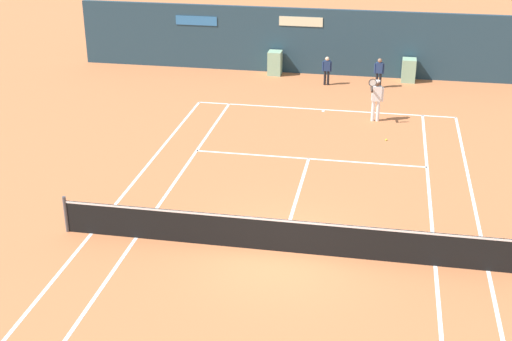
# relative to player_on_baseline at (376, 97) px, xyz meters

# --- Properties ---
(ground_plane) EXTENTS (80.00, 80.00, 0.01)m
(ground_plane) POSITION_rel_player_on_baseline_xyz_m (-2.12, -10.12, -1.00)
(ground_plane) COLOR #C67042
(tennis_net) EXTENTS (12.10, 0.10, 1.07)m
(tennis_net) POSITION_rel_player_on_baseline_xyz_m (-2.12, -10.69, -0.49)
(tennis_net) COLOR #4C4C51
(tennis_net) RESTS_ON ground_plane
(sponsor_back_wall) EXTENTS (25.00, 1.02, 3.10)m
(sponsor_back_wall) POSITION_rel_player_on_baseline_xyz_m (-2.11, 6.28, 0.50)
(sponsor_back_wall) COLOR #233D4C
(sponsor_back_wall) RESTS_ON ground_plane
(player_on_baseline) EXTENTS (0.60, 0.74, 1.88)m
(player_on_baseline) POSITION_rel_player_on_baseline_xyz_m (0.00, 0.00, 0.00)
(player_on_baseline) COLOR white
(player_on_baseline) RESTS_ON ground_plane
(ball_kid_left_post) EXTENTS (0.44, 0.18, 1.31)m
(ball_kid_left_post) POSITION_rel_player_on_baseline_xyz_m (-2.34, 4.51, -0.25)
(ball_kid_left_post) COLOR black
(ball_kid_left_post) RESTS_ON ground_plane
(ball_kid_centre_post) EXTENTS (0.45, 0.19, 1.35)m
(ball_kid_centre_post) POSITION_rel_player_on_baseline_xyz_m (0.00, 4.51, -0.22)
(ball_kid_centre_post) COLOR black
(ball_kid_centre_post) RESTS_ON ground_plane
(tennis_ball_near_service_line) EXTENTS (0.07, 0.07, 0.07)m
(tennis_ball_near_service_line) POSITION_rel_player_on_baseline_xyz_m (0.49, -2.05, -0.97)
(tennis_ball_near_service_line) COLOR #CCE033
(tennis_ball_near_service_line) RESTS_ON ground_plane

